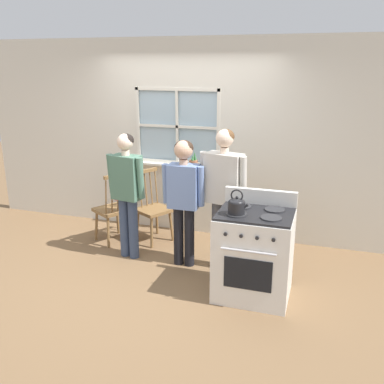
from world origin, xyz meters
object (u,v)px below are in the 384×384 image
chair_by_window (113,210)px  person_adult_right (224,186)px  stove (254,254)px  potted_plant (193,161)px  kettle (237,205)px  person_elderly_left (127,185)px  person_teen_center (184,191)px  chair_near_wall (153,209)px  handbag (121,188)px

chair_by_window → person_adult_right: 1.73m
stove → chair_by_window: bearing=157.9°
chair_by_window → potted_plant: 1.28m
person_adult_right → kettle: bearing=-52.9°
chair_by_window → kettle: kettle is taller
kettle → potted_plant: potted_plant is taller
person_elderly_left → stove: 1.78m
person_teen_center → potted_plant: size_ratio=7.18×
stove → person_teen_center: bearing=153.8°
kettle → chair_near_wall: bearing=140.3°
person_adult_right → person_elderly_left: bearing=-163.4°
chair_by_window → potted_plant: (0.95, 0.62, 0.61)m
potted_plant → person_elderly_left: bearing=-117.7°
stove → potted_plant: (-1.13, 1.46, 0.58)m
stove → potted_plant: size_ratio=5.09×
person_elderly_left → person_adult_right: person_adult_right is taller
person_elderly_left → kettle: bearing=-12.5°
chair_near_wall → potted_plant: 0.87m
kettle → potted_plant: size_ratio=1.16×
person_adult_right → chair_near_wall: bearing=168.7°
person_elderly_left → kettle: size_ratio=6.35×
person_adult_right → potted_plant: 1.14m
chair_near_wall → person_adult_right: 1.34m
person_teen_center → stove: 1.13m
person_teen_center → handbag: person_teen_center is taller
potted_plant → kettle: bearing=-59.0°
person_teen_center → person_adult_right: size_ratio=0.92×
potted_plant → person_teen_center: bearing=-78.6°
chair_by_window → person_elderly_left: size_ratio=0.63×
chair_near_wall → person_teen_center: bearing=-102.5°
person_elderly_left → person_adult_right: (1.19, 0.07, 0.08)m
kettle → potted_plant: (-0.96, 1.59, 0.03)m
person_adult_right → kettle: person_adult_right is taller
person_elderly_left → kettle: person_elderly_left is taller
person_elderly_left → potted_plant: (0.53, 1.00, 0.12)m
kettle → potted_plant: bearing=121.0°
person_teen_center → person_adult_right: 0.47m
chair_near_wall → potted_plant: bearing=-16.5°
person_adult_right → handbag: 1.43m
person_teen_center → kettle: (0.75, -0.59, 0.09)m
chair_by_window → handbag: same height
person_elderly_left → stove: size_ratio=1.45×
person_adult_right → handbag: (-1.41, 0.19, -0.20)m
chair_near_wall → handbag: bearing=164.8°
stove → kettle: kettle is taller
chair_by_window → chair_near_wall: same height
handbag → person_elderly_left: bearing=-50.2°
person_teen_center → handbag: 0.99m
kettle → handbag: kettle is taller
person_teen_center → potted_plant: 1.04m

